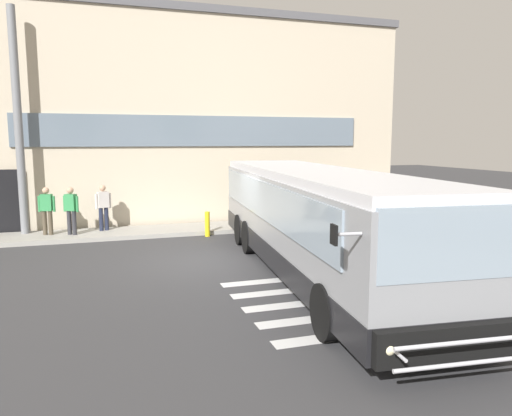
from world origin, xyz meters
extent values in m
cube|color=#353538|center=(0.00, 0.00, -0.01)|extent=(80.00, 90.00, 0.02)
cube|color=silver|center=(2.00, -6.00, 0.00)|extent=(4.40, 0.36, 0.01)
cube|color=silver|center=(2.00, -5.10, 0.00)|extent=(4.40, 0.36, 0.01)
cube|color=silver|center=(2.00, -4.20, 0.00)|extent=(4.40, 0.36, 0.01)
cube|color=silver|center=(2.00, -3.30, 0.00)|extent=(4.40, 0.36, 0.01)
cube|color=silver|center=(2.00, -2.40, 0.00)|extent=(4.40, 0.36, 0.01)
cube|color=beige|center=(0.00, 12.00, 4.18)|extent=(19.71, 12.00, 8.35)
cube|color=#56565B|center=(0.00, 12.00, 8.50)|extent=(19.91, 12.20, 0.30)
cube|color=slate|center=(1.00, 5.96, 3.80)|extent=(13.71, 0.10, 1.20)
cube|color=#9E9B93|center=(0.00, 4.80, 0.07)|extent=(23.71, 2.00, 0.15)
cylinder|color=slate|center=(-5.45, 5.40, 4.05)|extent=(0.28, 0.28, 7.79)
cube|color=gray|center=(2.33, -2.13, 1.42)|extent=(3.67, 11.91, 2.15)
cube|color=black|center=(2.33, -2.13, 0.62)|extent=(3.72, 11.95, 0.55)
cube|color=silver|center=(2.33, -2.13, 2.60)|extent=(3.55, 11.70, 0.20)
cube|color=#8C9EAD|center=(1.77, -7.91, 2.02)|extent=(2.35, 0.35, 1.05)
cube|color=#8C9EAD|center=(3.65, -1.96, 1.92)|extent=(1.06, 10.47, 0.95)
cube|color=#8C9EAD|center=(1.07, -1.71, 1.92)|extent=(1.06, 10.47, 0.95)
cube|color=black|center=(1.77, -7.91, 2.38)|extent=(2.15, 0.31, 0.28)
cube|color=black|center=(1.75, -8.04, 0.63)|extent=(2.46, 0.44, 0.52)
sphere|color=beige|center=(0.73, -7.98, 0.65)|extent=(0.18, 0.18, 0.18)
cylinder|color=#B7B7BF|center=(0.30, -7.57, 2.17)|extent=(0.40, 0.09, 0.05)
cube|color=black|center=(0.10, -7.55, 2.17)|extent=(0.06, 0.20, 0.28)
cylinder|color=black|center=(3.11, -6.28, 0.50)|extent=(0.40, 1.02, 1.00)
cylinder|color=black|center=(0.77, -6.06, 0.50)|extent=(0.40, 1.02, 1.00)
cylinder|color=black|center=(3.76, 0.40, 0.50)|extent=(0.40, 1.02, 1.00)
cylinder|color=black|center=(1.42, 0.63, 0.50)|extent=(0.40, 1.02, 1.00)
cylinder|color=black|center=(3.88, 1.69, 0.50)|extent=(0.40, 1.02, 1.00)
cylinder|color=black|center=(1.54, 1.92, 0.50)|extent=(0.40, 1.02, 1.00)
cylinder|color=#B7B7BF|center=(1.72, -8.41, 0.50)|extent=(2.25, 0.28, 0.06)
cylinder|color=#B7B7BF|center=(1.72, -8.41, 0.80)|extent=(2.25, 0.28, 0.06)
cylinder|color=#B7B7BF|center=(0.77, -8.12, 0.65)|extent=(0.10, 0.50, 0.05)
cylinder|color=#4C4233|center=(-4.55, 4.84, 0.57)|extent=(0.15, 0.15, 0.85)
cylinder|color=#4C4233|center=(-4.75, 4.89, 0.57)|extent=(0.15, 0.15, 0.85)
cube|color=#338C4C|center=(-4.65, 4.87, 1.29)|extent=(0.42, 0.31, 0.58)
sphere|color=tan|center=(-4.65, 4.87, 1.71)|extent=(0.23, 0.23, 0.23)
cylinder|color=#338C4C|center=(-4.41, 4.81, 1.24)|extent=(0.09, 0.09, 0.55)
cylinder|color=#338C4C|center=(-4.89, 4.93, 1.24)|extent=(0.09, 0.09, 0.55)
cylinder|color=#2D2D33|center=(-3.76, 4.58, 0.57)|extent=(0.15, 0.15, 0.85)
cylinder|color=#2D2D33|center=(-3.93, 4.68, 0.57)|extent=(0.15, 0.15, 0.85)
cube|color=#338C4C|center=(-3.84, 4.63, 1.29)|extent=(0.44, 0.39, 0.58)
sphere|color=tan|center=(-3.84, 4.63, 1.71)|extent=(0.23, 0.23, 0.23)
cylinder|color=#338C4C|center=(-3.63, 4.50, 1.24)|extent=(0.09, 0.09, 0.55)
cylinder|color=#338C4C|center=(-4.06, 4.76, 1.24)|extent=(0.09, 0.09, 0.55)
cylinder|color=#1E2338|center=(-2.67, 5.16, 0.57)|extent=(0.15, 0.15, 0.85)
cylinder|color=#1E2338|center=(-2.86, 5.10, 0.57)|extent=(0.15, 0.15, 0.85)
cube|color=silver|center=(-2.77, 5.13, 1.29)|extent=(0.43, 0.33, 0.58)
sphere|color=tan|center=(-2.77, 5.13, 1.71)|extent=(0.23, 0.23, 0.23)
cylinder|color=silver|center=(-2.53, 5.21, 1.24)|extent=(0.09, 0.09, 0.55)
cylinder|color=silver|center=(-3.00, 5.06, 1.24)|extent=(0.09, 0.09, 0.55)
cube|color=navy|center=(-2.82, 5.29, 1.27)|extent=(0.34, 0.26, 0.44)
cylinder|color=yellow|center=(0.77, 3.60, 0.45)|extent=(0.18, 0.18, 0.90)
camera|label=1|loc=(-2.89, -13.36, 3.44)|focal=34.22mm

